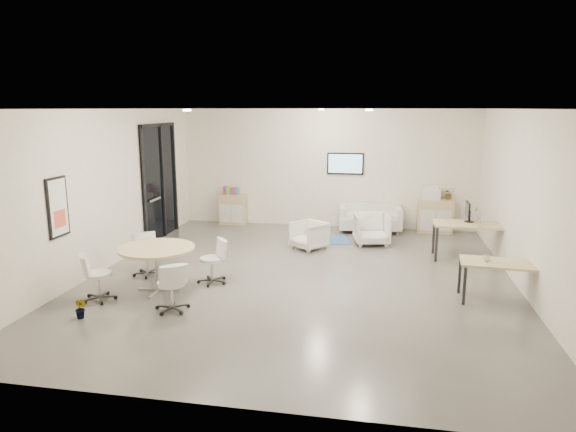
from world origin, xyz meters
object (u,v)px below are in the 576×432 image
(loveseat, at_px, (370,219))
(round_table, at_px, (157,252))
(sideboard_left, at_px, (233,209))
(armchair_right, at_px, (372,228))
(armchair_left, at_px, (309,234))
(desk_front, at_px, (501,266))
(desk_rear, at_px, (470,227))
(sideboard_right, at_px, (435,216))

(loveseat, relative_size, round_table, 1.26)
(sideboard_left, xyz_separation_m, armchair_right, (3.90, -1.52, -0.01))
(armchair_left, bearing_deg, desk_front, 2.98)
(round_table, bearing_deg, armchair_right, 47.22)
(armchair_left, distance_m, round_table, 4.01)
(round_table, bearing_deg, desk_rear, 28.14)
(desk_front, relative_size, round_table, 1.02)
(loveseat, relative_size, armchair_right, 2.06)
(sideboard_right, height_order, desk_rear, sideboard_right)
(sideboard_left, relative_size, round_table, 0.63)
(sideboard_right, relative_size, desk_front, 0.66)
(sideboard_left, height_order, loveseat, sideboard_left)
(desk_rear, xyz_separation_m, round_table, (-5.76, -3.08, 0.02))
(sideboard_left, distance_m, sideboard_right, 5.50)
(sideboard_left, distance_m, desk_front, 7.84)
(loveseat, bearing_deg, round_table, -129.10)
(sideboard_right, distance_m, armchair_right, 2.19)
(loveseat, height_order, armchair_left, loveseat)
(loveseat, xyz_separation_m, armchair_right, (0.08, -1.33, 0.08))
(armchair_left, relative_size, desk_rear, 0.46)
(armchair_left, bearing_deg, sideboard_right, 75.31)
(sideboard_left, height_order, desk_front, sideboard_left)
(armchair_left, bearing_deg, round_table, -84.55)
(armchair_right, bearing_deg, loveseat, 82.09)
(sideboard_right, bearing_deg, armchair_right, -136.81)
(sideboard_right, relative_size, armchair_left, 1.27)
(sideboard_right, bearing_deg, loveseat, -174.34)
(loveseat, height_order, armchair_right, armchair_right)
(armchair_right, relative_size, desk_front, 0.60)
(armchair_right, bearing_deg, sideboard_right, 32.03)
(loveseat, distance_m, armchair_left, 2.41)
(sideboard_right, height_order, armchair_right, sideboard_right)
(desk_front, bearing_deg, armchair_left, 148.02)
(desk_rear, distance_m, desk_front, 2.50)
(sideboard_left, height_order, desk_rear, sideboard_left)
(armchair_right, distance_m, desk_rear, 2.29)
(sideboard_left, bearing_deg, armchair_right, -21.32)
(loveseat, height_order, round_table, round_table)
(desk_rear, bearing_deg, desk_front, -86.80)
(sideboard_left, xyz_separation_m, armchair_left, (2.48, -2.19, -0.07))
(loveseat, distance_m, round_table, 6.42)
(loveseat, distance_m, desk_front, 5.25)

